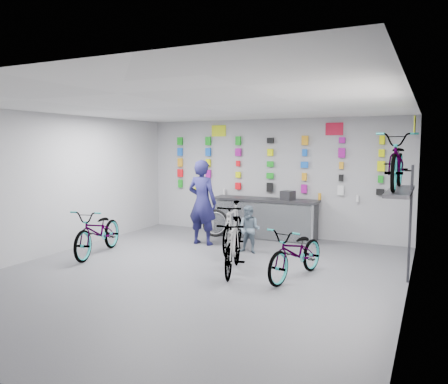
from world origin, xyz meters
The scene contains 20 objects.
floor centered at (0.00, 0.00, 0.00)m, with size 8.00×8.00×0.00m, color #4F5054.
ceiling centered at (0.00, 0.00, 3.00)m, with size 8.00×8.00×0.00m, color white.
wall_back centered at (0.00, 4.00, 1.50)m, with size 7.00×7.00×0.00m, color #AAAAAC.
wall_left centered at (-3.50, 0.00, 1.50)m, with size 8.00×8.00×0.00m, color #AAAAAC.
wall_right centered at (3.50, 0.00, 1.50)m, with size 8.00×8.00×0.00m, color #AAAAAC.
counter centered at (0.00, 3.54, 0.49)m, with size 2.70×0.66×1.00m.
merch_wall centered at (-0.10, 3.93, 1.81)m, with size 5.57×0.08×1.57m.
wall_bracket centered at (3.33, 1.20, 1.46)m, with size 0.39×1.90×2.00m.
sign_left centered at (-1.50, 3.98, 2.72)m, with size 0.42×0.02×0.30m, color #DCF21B.
sign_right centered at (1.60, 3.98, 2.72)m, with size 0.42×0.02×0.30m, color red.
sign_side centered at (3.48, 1.20, 2.65)m, with size 0.02×0.40×0.30m, color #DCF21B.
bike_left centered at (-2.57, 0.38, 0.50)m, with size 0.67×1.92×1.01m, color gray.
bike_center centered at (0.57, 0.38, 0.50)m, with size 0.47×1.67×1.00m, color gray.
bike_right centered at (1.70, 0.57, 0.46)m, with size 0.61×1.76×0.92m, color gray.
bike_service centered at (-0.11, 1.86, 0.55)m, with size 0.52×1.82×1.10m, color gray.
bike_wall centered at (3.25, 1.20, 2.05)m, with size 0.63×1.80×0.95m, color gray.
clerk centered at (-1.06, 2.22, 1.00)m, with size 0.73×0.48×1.99m, color #191848.
customer centered at (0.26, 1.91, 0.52)m, with size 0.50×0.39×1.03m, color slate.
spare_wheel centered at (-1.20, 3.17, 0.34)m, with size 0.73×0.33×0.70m.
register centered at (0.60, 3.55, 1.11)m, with size 0.28×0.30×0.22m, color black.
Camera 1 is at (3.79, -6.69, 2.31)m, focal length 35.00 mm.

